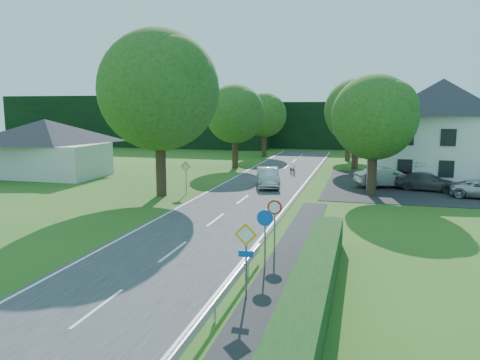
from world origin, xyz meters
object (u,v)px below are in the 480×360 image
(parked_car_red, at_px, (401,177))
(parked_car_grey, at_px, (427,182))
(moving_car, at_px, (268,178))
(parasol, at_px, (417,174))
(motorcycle, at_px, (293,169))
(streetlight, at_px, (367,132))
(parked_car_silver_a, at_px, (387,177))

(parked_car_red, relative_size, parked_car_grey, 0.97)
(moving_car, xyz_separation_m, parasol, (11.24, 2.64, 0.30))
(parked_car_grey, bearing_deg, parked_car_red, 69.01)
(parked_car_grey, bearing_deg, motorcycle, 74.70)
(parked_car_grey, xyz_separation_m, parasol, (-0.70, 0.95, 0.40))
(parked_car_red, distance_m, parasol, 1.22)
(moving_car, distance_m, parasol, 11.55)
(streetlight, relative_size, parked_car_grey, 1.77)
(motorcycle, bearing_deg, parked_car_silver_a, -55.29)
(streetlight, distance_m, parked_car_silver_a, 4.30)
(motorcycle, height_order, parked_car_silver_a, parked_car_silver_a)
(moving_car, height_order, motorcycle, moving_car)
(parasol, bearing_deg, parked_car_red, 166.98)
(parked_car_grey, bearing_deg, parked_car_silver_a, 90.08)
(moving_car, bearing_deg, motorcycle, 68.28)
(parked_car_silver_a, bearing_deg, moving_car, 84.31)
(moving_car, height_order, parked_car_grey, moving_car)
(parked_car_silver_a, height_order, parked_car_grey, parked_car_silver_a)
(streetlight, relative_size, moving_car, 1.75)
(moving_car, distance_m, parked_car_grey, 12.05)
(moving_car, bearing_deg, parked_car_silver_a, -0.96)
(streetlight, bearing_deg, parked_car_grey, 12.61)
(parked_car_silver_a, bearing_deg, parasol, -101.97)
(parked_car_red, height_order, parked_car_grey, parked_car_red)
(moving_car, xyz_separation_m, parked_car_grey, (11.94, 1.69, -0.10))
(streetlight, height_order, parked_car_grey, streetlight)
(parked_car_silver_a, relative_size, parasol, 2.08)
(moving_car, distance_m, parked_car_red, 10.50)
(parked_car_silver_a, xyz_separation_m, parasol, (2.22, 0.32, 0.25))
(parked_car_silver_a, height_order, parasol, parasol)
(motorcycle, relative_size, parasol, 0.76)
(parked_car_silver_a, bearing_deg, parked_car_grey, -122.32)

